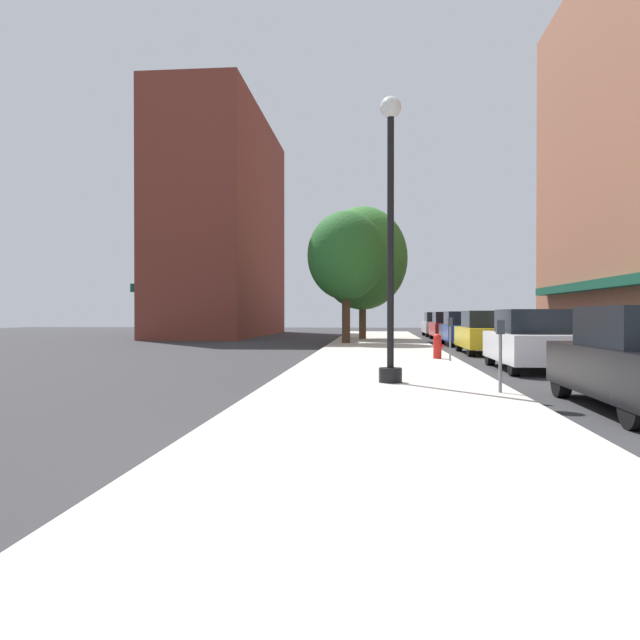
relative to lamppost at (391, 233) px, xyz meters
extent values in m
plane|color=#2D2D30|center=(3.88, 11.29, -3.20)|extent=(90.00, 90.00, 0.00)
cube|color=#B7B2A8|center=(-0.12, 12.29, -3.14)|extent=(4.80, 50.00, 0.12)
cube|color=brown|center=(-11.12, 30.29, 4.52)|extent=(6.00, 18.00, 15.45)
cube|color=#144C38|center=(-14.47, 30.29, -0.10)|extent=(0.90, 15.30, 0.50)
cylinder|color=black|center=(0.00, 0.00, -2.93)|extent=(0.48, 0.48, 0.30)
cylinder|color=black|center=(0.00, 0.00, -0.18)|extent=(0.14, 0.14, 5.20)
sphere|color=silver|center=(0.00, 0.00, 2.60)|extent=(0.44, 0.44, 0.44)
cylinder|color=red|center=(1.65, 6.95, -2.77)|extent=(0.26, 0.26, 0.62)
sphere|color=red|center=(1.65, 6.95, -2.41)|extent=(0.24, 0.24, 0.24)
cylinder|color=red|center=(1.79, 6.95, -2.68)|extent=(0.12, 0.10, 0.10)
cylinder|color=slate|center=(1.93, -1.47, -2.56)|extent=(0.06, 0.06, 1.05)
cube|color=#33383D|center=(1.93, -1.47, -1.90)|extent=(0.14, 0.09, 0.26)
cylinder|color=slate|center=(1.93, 6.01, -2.56)|extent=(0.06, 0.06, 1.05)
cube|color=#33383D|center=(1.93, 6.01, -1.90)|extent=(0.14, 0.09, 0.26)
cylinder|color=#422D1E|center=(-1.75, 17.12, -1.66)|extent=(0.40, 0.40, 2.85)
ellipsoid|color=#235B23|center=(-1.75, 17.12, 1.19)|extent=(3.77, 3.77, 4.34)
cylinder|color=#4C3823|center=(-1.05, 22.22, -1.74)|extent=(0.40, 0.40, 2.68)
ellipsoid|color=#2D6B28|center=(-1.05, 22.22, 1.51)|extent=(5.10, 5.10, 5.86)
cylinder|color=black|center=(3.10, -1.11, -2.88)|extent=(0.22, 0.64, 0.64)
cylinder|color=black|center=(3.10, -4.31, -2.88)|extent=(0.22, 0.64, 0.64)
cylinder|color=black|center=(3.10, 5.94, -2.88)|extent=(0.22, 0.64, 0.64)
cylinder|color=black|center=(4.66, 5.94, -2.88)|extent=(0.22, 0.64, 0.64)
cylinder|color=black|center=(3.10, 2.74, -2.88)|extent=(0.22, 0.64, 0.64)
cylinder|color=black|center=(4.66, 2.74, -2.88)|extent=(0.22, 0.64, 0.64)
cube|color=silver|center=(3.88, 4.34, -2.56)|extent=(1.80, 4.30, 0.76)
cube|color=black|center=(3.88, 4.19, -1.86)|extent=(1.56, 2.20, 0.64)
cylinder|color=black|center=(3.10, 12.84, -2.88)|extent=(0.22, 0.64, 0.64)
cylinder|color=black|center=(4.66, 12.84, -2.88)|extent=(0.22, 0.64, 0.64)
cylinder|color=black|center=(3.10, 9.64, -2.88)|extent=(0.22, 0.64, 0.64)
cylinder|color=black|center=(4.66, 9.64, -2.88)|extent=(0.22, 0.64, 0.64)
cube|color=gold|center=(3.88, 11.24, -2.56)|extent=(1.80, 4.30, 0.76)
cube|color=black|center=(3.88, 11.09, -1.86)|extent=(1.56, 2.20, 0.64)
cylinder|color=black|center=(3.10, 19.23, -2.88)|extent=(0.22, 0.64, 0.64)
cylinder|color=black|center=(4.66, 19.23, -2.88)|extent=(0.22, 0.64, 0.64)
cylinder|color=black|center=(3.10, 16.03, -2.88)|extent=(0.22, 0.64, 0.64)
cylinder|color=black|center=(4.66, 16.03, -2.88)|extent=(0.22, 0.64, 0.64)
cube|color=#1E389E|center=(3.88, 17.63, -2.56)|extent=(1.80, 4.30, 0.76)
cube|color=black|center=(3.88, 17.48, -1.86)|extent=(1.56, 2.20, 0.64)
cylinder|color=black|center=(3.10, 25.38, -2.88)|extent=(0.22, 0.64, 0.64)
cylinder|color=black|center=(4.66, 25.38, -2.88)|extent=(0.22, 0.64, 0.64)
cylinder|color=black|center=(3.10, 22.18, -2.88)|extent=(0.22, 0.64, 0.64)
cylinder|color=black|center=(4.66, 22.18, -2.88)|extent=(0.22, 0.64, 0.64)
cube|color=red|center=(3.88, 23.78, -2.56)|extent=(1.80, 4.30, 0.76)
cube|color=black|center=(3.88, 23.63, -1.86)|extent=(1.56, 2.20, 0.64)
cylinder|color=black|center=(3.10, 31.49, -2.88)|extent=(0.22, 0.64, 0.64)
cylinder|color=black|center=(4.66, 31.49, -2.88)|extent=(0.22, 0.64, 0.64)
cylinder|color=black|center=(3.10, 28.29, -2.88)|extent=(0.22, 0.64, 0.64)
cylinder|color=black|center=(4.66, 28.29, -2.88)|extent=(0.22, 0.64, 0.64)
cube|color=#B2B2BA|center=(3.88, 29.89, -2.56)|extent=(1.80, 4.30, 0.76)
cube|color=black|center=(3.88, 29.74, -1.86)|extent=(1.56, 2.20, 0.64)
camera|label=1|loc=(-0.30, -12.73, -1.67)|focal=34.40mm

